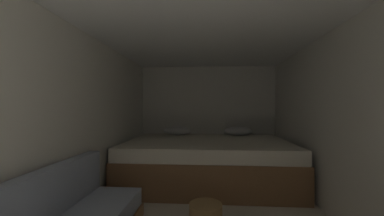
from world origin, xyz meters
name	(u,v)px	position (x,y,z in m)	size (l,w,h in m)	color
wall_back	(208,116)	(0.00, 4.23, 1.01)	(2.76, 0.05, 2.02)	silver
wall_left	(68,126)	(-1.36, 1.72, 1.01)	(0.05, 4.96, 2.02)	silver
wall_right	(358,128)	(1.36, 1.72, 1.01)	(0.05, 4.96, 2.02)	silver
ceiling_slab	(206,17)	(0.00, 1.72, 2.04)	(2.76, 4.96, 0.05)	white
bed	(207,160)	(0.00, 3.28, 0.34)	(2.54, 1.77, 0.83)	brown
wicker_basket	(206,214)	(-0.01, 1.89, 0.11)	(0.34, 0.34, 0.21)	olive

